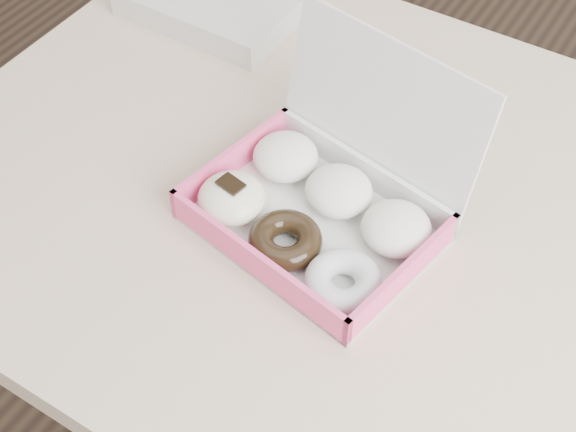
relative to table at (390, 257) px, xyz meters
The scene contains 2 objects.
table is the anchor object (origin of this frame).
donut_box 0.14m from the table, 144.84° to the right, with size 0.31×0.28×0.19m.
Camera 1 is at (0.22, -0.60, 1.47)m, focal length 50.00 mm.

